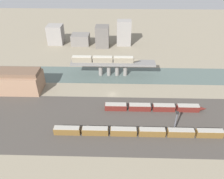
% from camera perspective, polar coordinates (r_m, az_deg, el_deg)
% --- Properties ---
extents(ground_plane, '(400.00, 400.00, 0.00)m').
position_cam_1_polar(ground_plane, '(126.76, 0.01, -1.23)').
color(ground_plane, gray).
extents(railbed_yard, '(280.00, 42.00, 0.01)m').
position_cam_1_polar(railbed_yard, '(107.99, -0.34, -8.56)').
color(railbed_yard, '#423D38').
rests_on(railbed_yard, ground).
extents(river_water, '(320.00, 21.67, 0.01)m').
position_cam_1_polar(river_water, '(145.58, 0.25, 3.81)').
color(river_water, '#4C5B56').
rests_on(river_water, ground).
extents(bridge, '(54.27, 7.82, 9.63)m').
position_cam_1_polar(bridge, '(141.95, 0.26, 6.45)').
color(bridge, slate).
rests_on(bridge, ground).
extents(train_on_bridge, '(43.65, 2.97, 3.79)m').
position_cam_1_polar(train_on_bridge, '(140.39, -1.82, 7.90)').
color(train_on_bridge, gray).
rests_on(train_on_bridge, bridge).
extents(train_yard_near, '(80.61, 2.73, 3.79)m').
position_cam_1_polar(train_yard_near, '(101.43, 7.50, -10.92)').
color(train_yard_near, brown).
rests_on(train_yard_near, ground).
extents(train_yard_mid, '(52.98, 3.10, 3.58)m').
position_cam_1_polar(train_yard_mid, '(116.23, 11.09, -4.61)').
color(train_yard_mid, '#5B1E19').
rests_on(train_yard_mid, ground).
extents(warehouse_building, '(24.38, 14.09, 13.32)m').
position_cam_1_polar(warehouse_building, '(137.83, -22.87, 2.08)').
color(warehouse_building, '#937056').
rests_on(warehouse_building, ground).
extents(signal_tower, '(1.00, 0.78, 12.06)m').
position_cam_1_polar(signal_tower, '(103.05, 16.26, -8.18)').
color(signal_tower, '#4C4C51').
rests_on(signal_tower, ground).
extents(city_block_far_left, '(12.68, 12.12, 15.85)m').
position_cam_1_polar(city_block_far_left, '(199.12, -14.51, 13.74)').
color(city_block_far_left, gray).
rests_on(city_block_far_left, ground).
extents(city_block_left, '(14.98, 12.33, 8.75)m').
position_cam_1_polar(city_block_left, '(194.29, -8.21, 12.84)').
color(city_block_left, slate).
rests_on(city_block_left, ground).
extents(city_block_center, '(10.91, 11.36, 17.36)m').
position_cam_1_polar(city_block_center, '(186.52, -2.55, 13.67)').
color(city_block_center, '#605B56').
rests_on(city_block_center, ground).
extents(city_block_right, '(11.80, 9.30, 20.72)m').
position_cam_1_polar(city_block_right, '(189.83, 3.13, 14.56)').
color(city_block_right, gray).
rests_on(city_block_right, ground).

